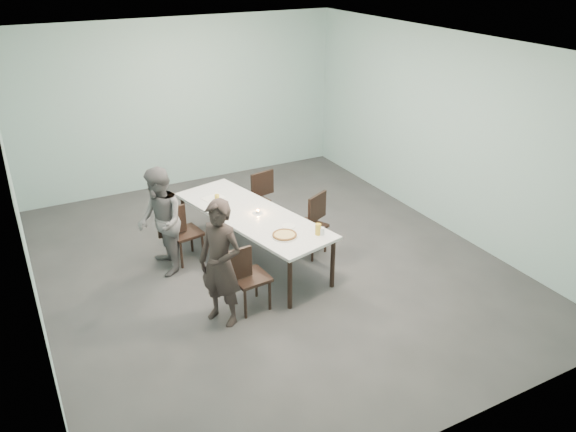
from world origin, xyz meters
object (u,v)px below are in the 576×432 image
table (252,217)px  water_tumbler (321,231)px  beer_glass (318,229)px  amber_tumbler (217,197)px  chair_far_left (180,230)px  tealight (258,212)px  pizza (285,235)px  chair_near_left (244,274)px  chair_far_right (257,195)px  diner_far (160,222)px  side_plate (289,226)px  diner_near (221,264)px  chair_near_right (313,220)px

table → water_tumbler: 1.12m
beer_glass → amber_tumbler: beer_glass is taller
chair_far_left → tealight: (0.98, -0.50, 0.27)m
pizza → water_tumbler: water_tumbler is taller
water_tumbler → amber_tumbler: water_tumbler is taller
chair_near_left → chair_far_right: (1.14, 2.09, 0.00)m
chair_far_left → table: bearing=-36.2°
beer_glass → diner_far: bearing=142.4°
diner_far → pizza: (1.28, -1.14, 0.02)m
tealight → amber_tumbler: (-0.33, 0.69, 0.02)m
diner_far → water_tumbler: 2.16m
chair_near_left → diner_far: (-0.61, 1.36, 0.25)m
diner_far → chair_far_left: bearing=117.9°
water_tumbler → tealight: (-0.45, 0.94, -0.02)m
side_plate → beer_glass: beer_glass is taller
diner_far → beer_glass: size_ratio=10.01×
pizza → tealight: 0.77m
chair_near_left → table: bearing=56.4°
diner_near → chair_near_right: bearing=86.7°
chair_far_left → amber_tumbler: 0.73m
diner_far → water_tumbler: diner_far is taller
chair_far_left → water_tumbler: chair_far_left is taller
diner_far → side_plate: 1.72m
chair_near_right → diner_far: size_ratio=0.58×
chair_far_right → amber_tumbler: bearing=15.6°
beer_glass → water_tumbler: bearing=-13.4°
chair_far_left → beer_glass: (1.39, -1.43, 0.32)m
chair_far_right → tealight: 1.22m
side_plate → chair_far_left: bearing=138.0°
chair_far_right → diner_near: size_ratio=0.55×
amber_tumbler → chair_near_right: bearing=-35.0°
chair_near_right → chair_far_right: 1.24m
diner_near → water_tumbler: (1.43, 0.14, 0.01)m
table → tealight: size_ratio=48.87×
table → pizza: bearing=-83.9°
side_plate → chair_near_right: bearing=35.1°
table → diner_near: bearing=-129.0°
chair_near_left → chair_near_right: (1.47, 0.89, 0.00)m
chair_near_left → side_plate: size_ratio=4.83×
chair_far_left → chair_far_right: 1.58m
pizza → beer_glass: 0.43m
table → diner_far: bearing=164.6°
chair_far_right → diner_far: size_ratio=0.58×
chair_near_right → diner_near: 2.06m
pizza → water_tumbler: bearing=-20.7°
beer_glass → tealight: size_ratio=2.68×
chair_far_left → beer_glass: beer_glass is taller
table → chair_near_right: 0.92m
beer_glass → pizza: bearing=158.6°
table → pizza: size_ratio=8.05×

